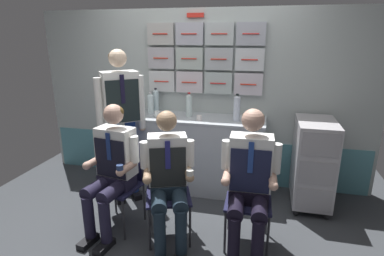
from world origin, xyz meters
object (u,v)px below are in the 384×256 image
object	(u,v)px
service_trolley	(313,161)
crew_member_left	(112,165)
crew_member_center	(168,175)
water_bottle_clear	(151,103)
coffee_cup_white	(158,114)
folding_chair_center	(168,183)
folding_chair_near_trolley	(249,188)
folding_chair_left	(123,175)
crew_member_standing	(121,113)
crew_member_near_trolley	(250,177)

from	to	relation	value
service_trolley	crew_member_left	world-z (taller)	crew_member_left
crew_member_center	water_bottle_clear	distance (m)	1.36
crew_member_left	water_bottle_clear	world-z (taller)	crew_member_left
crew_member_center	coffee_cup_white	xyz separation A→B (m)	(-0.45, 1.02, 0.28)
folding_chair_center	folding_chair_near_trolley	distance (m)	0.75
crew_member_left	coffee_cup_white	size ratio (longest dim) A/B	17.68
crew_member_left	water_bottle_clear	xyz separation A→B (m)	(-0.02, 1.11, 0.35)
crew_member_center	folding_chair_center	bearing A→B (deg)	110.31
folding_chair_left	service_trolley	bearing A→B (deg)	22.58
folding_chair_left	folding_chair_near_trolley	bearing A→B (deg)	0.60
crew_member_standing	crew_member_near_trolley	bearing A→B (deg)	-22.34
service_trolley	folding_chair_left	world-z (taller)	service_trolley
service_trolley	crew_member_near_trolley	size ratio (longest dim) A/B	0.77
folding_chair_near_trolley	water_bottle_clear	world-z (taller)	water_bottle_clear
service_trolley	crew_member_center	size ratio (longest dim) A/B	0.80
water_bottle_clear	coffee_cup_white	bearing A→B (deg)	-46.06
service_trolley	crew_member_center	xyz separation A→B (m)	(-1.33, -1.00, 0.15)
folding_chair_left	crew_member_standing	world-z (taller)	crew_member_standing
folding_chair_near_trolley	crew_member_near_trolley	size ratio (longest dim) A/B	0.66
crew_member_left	folding_chair_center	distance (m)	0.55
service_trolley	folding_chair_left	xyz separation A→B (m)	(-1.88, -0.78, -0.01)
crew_member_near_trolley	folding_chair_left	bearing A→B (deg)	173.31
folding_chair_left	crew_member_center	xyz separation A→B (m)	(0.55, -0.22, 0.16)
folding_chair_left	crew_member_center	distance (m)	0.61
coffee_cup_white	water_bottle_clear	bearing A→B (deg)	133.94
folding_chair_near_trolley	crew_member_standing	bearing A→B (deg)	163.23
crew_member_near_trolley	crew_member_standing	size ratio (longest dim) A/B	0.74
crew_member_center	water_bottle_clear	world-z (taller)	crew_member_center
folding_chair_center	crew_member_standing	size ratio (longest dim) A/B	0.49
folding_chair_left	crew_member_left	bearing A→B (deg)	-98.82
crew_member_left	folding_chair_near_trolley	xyz separation A→B (m)	(1.26, 0.17, -0.17)
folding_chair_left	crew_member_center	world-z (taller)	crew_member_center
folding_chair_near_trolley	service_trolley	bearing A→B (deg)	50.23
service_trolley	crew_member_standing	size ratio (longest dim) A/B	0.57
folding_chair_left	crew_member_center	size ratio (longest dim) A/B	0.68
crew_member_left	folding_chair_near_trolley	size ratio (longest dim) A/B	1.49
folding_chair_left	crew_member_standing	size ratio (longest dim) A/B	0.49
crew_member_near_trolley	crew_member_standing	bearing A→B (deg)	157.66
crew_member_left	crew_member_standing	xyz separation A→B (m)	(-0.17, 0.60, 0.34)
folding_chair_near_trolley	crew_member_standing	world-z (taller)	crew_member_standing
water_bottle_clear	service_trolley	bearing A→B (deg)	-4.97
folding_chair_left	water_bottle_clear	size ratio (longest dim) A/B	3.12
crew_member_center	folding_chair_near_trolley	distance (m)	0.75
service_trolley	folding_chair_center	bearing A→B (deg)	-148.71
service_trolley	coffee_cup_white	size ratio (longest dim) A/B	13.91
crew_member_standing	crew_member_center	bearing A→B (deg)	-41.71
crew_member_left	crew_member_standing	bearing A→B (deg)	105.79
service_trolley	crew_member_standing	xyz separation A→B (m)	(-2.07, -0.34, 0.50)
folding_chair_center	crew_member_standing	world-z (taller)	crew_member_standing
folding_chair_near_trolley	water_bottle_clear	bearing A→B (deg)	143.96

